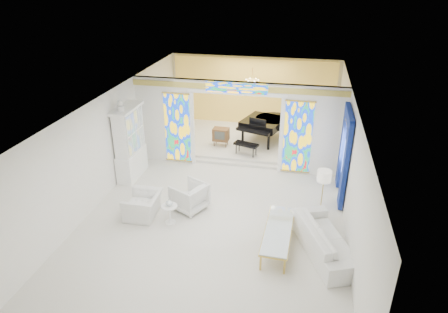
% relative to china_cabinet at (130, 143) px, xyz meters
% --- Properties ---
extents(floor, '(12.00, 12.00, 0.00)m').
position_rel_china_cabinet_xyz_m(floor, '(3.22, -0.60, -1.17)').
color(floor, beige).
rests_on(floor, ground).
extents(ceiling, '(7.00, 12.00, 0.02)m').
position_rel_china_cabinet_xyz_m(ceiling, '(3.22, -0.60, 1.83)').
color(ceiling, white).
rests_on(ceiling, wall_back).
extents(wall_back, '(7.00, 0.02, 3.00)m').
position_rel_china_cabinet_xyz_m(wall_back, '(3.22, 5.40, 0.33)').
color(wall_back, white).
rests_on(wall_back, floor).
extents(wall_front, '(7.00, 0.02, 3.00)m').
position_rel_china_cabinet_xyz_m(wall_front, '(3.22, -6.60, 0.33)').
color(wall_front, white).
rests_on(wall_front, floor).
extents(wall_left, '(0.02, 12.00, 3.00)m').
position_rel_china_cabinet_xyz_m(wall_left, '(-0.28, -0.60, 0.33)').
color(wall_left, white).
rests_on(wall_left, floor).
extents(wall_right, '(0.02, 12.00, 3.00)m').
position_rel_china_cabinet_xyz_m(wall_right, '(6.72, -0.60, 0.33)').
color(wall_right, white).
rests_on(wall_right, floor).
extents(partition_wall, '(7.00, 0.22, 3.00)m').
position_rel_china_cabinet_xyz_m(partition_wall, '(3.22, 1.40, 0.48)').
color(partition_wall, white).
rests_on(partition_wall, floor).
extents(stained_glass_left, '(0.90, 0.04, 2.40)m').
position_rel_china_cabinet_xyz_m(stained_glass_left, '(1.19, 1.29, 0.13)').
color(stained_glass_left, gold).
rests_on(stained_glass_left, partition_wall).
extents(stained_glass_right, '(0.90, 0.04, 2.40)m').
position_rel_china_cabinet_xyz_m(stained_glass_right, '(5.25, 1.29, 0.13)').
color(stained_glass_right, gold).
rests_on(stained_glass_right, partition_wall).
extents(stained_glass_transom, '(2.00, 0.04, 0.34)m').
position_rel_china_cabinet_xyz_m(stained_glass_transom, '(3.22, 1.29, 1.65)').
color(stained_glass_transom, gold).
rests_on(stained_glass_transom, partition_wall).
extents(alcove_platform, '(6.80, 3.80, 0.18)m').
position_rel_china_cabinet_xyz_m(alcove_platform, '(3.22, 3.50, -1.08)').
color(alcove_platform, beige).
rests_on(alcove_platform, floor).
extents(gold_curtain_back, '(6.70, 0.10, 2.90)m').
position_rel_china_cabinet_xyz_m(gold_curtain_back, '(3.22, 5.28, 0.33)').
color(gold_curtain_back, '#FCDA57').
rests_on(gold_curtain_back, wall_back).
extents(chandelier, '(0.48, 0.48, 0.30)m').
position_rel_china_cabinet_xyz_m(chandelier, '(3.42, 3.40, 1.38)').
color(chandelier, gold).
rests_on(chandelier, ceiling).
extents(blue_drapes, '(0.14, 1.85, 2.65)m').
position_rel_china_cabinet_xyz_m(blue_drapes, '(6.62, 0.10, 0.41)').
color(blue_drapes, navy).
rests_on(blue_drapes, wall_right).
extents(china_cabinet, '(0.56, 1.46, 2.72)m').
position_rel_china_cabinet_xyz_m(china_cabinet, '(0.00, 0.00, 0.00)').
color(china_cabinet, white).
rests_on(china_cabinet, floor).
extents(armchair_left, '(0.93, 1.06, 0.67)m').
position_rel_china_cabinet_xyz_m(armchair_left, '(1.26, -2.15, -0.84)').
color(armchair_left, silver).
rests_on(armchair_left, floor).
extents(armchair_right, '(1.17, 1.16, 0.80)m').
position_rel_china_cabinet_xyz_m(armchair_right, '(2.40, -1.53, -0.77)').
color(armchair_right, white).
rests_on(armchair_right, floor).
extents(sofa, '(1.84, 2.64, 0.72)m').
position_rel_china_cabinet_xyz_m(sofa, '(6.17, -2.68, -0.81)').
color(sofa, silver).
rests_on(sofa, floor).
extents(side_table, '(0.46, 0.46, 0.54)m').
position_rel_china_cabinet_xyz_m(side_table, '(2.09, -2.32, -0.82)').
color(side_table, white).
rests_on(side_table, floor).
extents(vase, '(0.25, 0.25, 0.20)m').
position_rel_china_cabinet_xyz_m(vase, '(2.09, -2.32, -0.53)').
color(vase, white).
rests_on(vase, side_table).
extents(coffee_table, '(0.72, 2.14, 0.47)m').
position_rel_china_cabinet_xyz_m(coffee_table, '(5.02, -2.70, -0.73)').
color(coffee_table, silver).
rests_on(coffee_table, floor).
extents(floor_lamp, '(0.49, 0.49, 1.52)m').
position_rel_china_cabinet_xyz_m(floor_lamp, '(6.04, -1.37, 0.13)').
color(floor_lamp, gold).
rests_on(floor_lamp, floor).
extents(grand_piano, '(2.18, 2.79, 1.07)m').
position_rel_china_cabinet_xyz_m(grand_piano, '(4.04, 3.49, -0.27)').
color(grand_piano, black).
rests_on(grand_piano, alcove_platform).
extents(tv_console, '(0.60, 0.42, 0.68)m').
position_rel_china_cabinet_xyz_m(tv_console, '(2.41, 2.65, -0.55)').
color(tv_console, brown).
rests_on(tv_console, alcove_platform).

